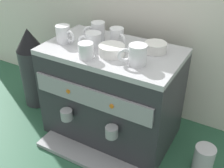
# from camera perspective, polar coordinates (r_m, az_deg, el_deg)

# --- Properties ---
(ground_plane) EXTENTS (4.00, 4.00, 0.00)m
(ground_plane) POSITION_cam_1_polar(r_m,az_deg,el_deg) (1.54, 0.00, -9.33)
(ground_plane) COLOR #28563D
(tiled_backsplash_wall) EXTENTS (2.80, 0.03, 1.14)m
(tiled_backsplash_wall) POSITION_cam_1_polar(r_m,az_deg,el_deg) (1.49, 5.92, 14.49)
(tiled_backsplash_wall) COLOR silver
(tiled_backsplash_wall) RESTS_ON ground_plane
(espresso_machine) EXTENTS (0.64, 0.48, 0.48)m
(espresso_machine) POSITION_cam_1_polar(r_m,az_deg,el_deg) (1.39, -0.09, -2.03)
(espresso_machine) COLOR #2D2D33
(espresso_machine) RESTS_ON ground_plane
(ceramic_cup_0) EXTENTS (0.07, 0.10, 0.07)m
(ceramic_cup_0) POSITION_cam_1_polar(r_m,az_deg,el_deg) (1.19, -5.29, 6.92)
(ceramic_cup_0) COLOR white
(ceramic_cup_0) RESTS_ON espresso_machine
(ceramic_cup_1) EXTENTS (0.10, 0.09, 0.06)m
(ceramic_cup_1) POSITION_cam_1_polar(r_m,az_deg,el_deg) (1.30, -3.99, 9.08)
(ceramic_cup_1) COLOR white
(ceramic_cup_1) RESTS_ON espresso_machine
(ceramic_cup_2) EXTENTS (0.10, 0.08, 0.08)m
(ceramic_cup_2) POSITION_cam_1_polar(r_m,az_deg,el_deg) (1.30, 1.07, 9.64)
(ceramic_cup_2) COLOR white
(ceramic_cup_2) RESTS_ON espresso_machine
(ceramic_cup_3) EXTENTS (0.11, 0.09, 0.08)m
(ceramic_cup_3) POSITION_cam_1_polar(r_m,az_deg,el_deg) (1.13, 5.00, 5.96)
(ceramic_cup_3) COLOR white
(ceramic_cup_3) RESTS_ON espresso_machine
(ceramic_cup_4) EXTENTS (0.11, 0.07, 0.08)m
(ceramic_cup_4) POSITION_cam_1_polar(r_m,az_deg,el_deg) (1.35, -9.82, 10.02)
(ceramic_cup_4) COLOR white
(ceramic_cup_4) RESTS_ON espresso_machine
(ceramic_cup_5) EXTENTS (0.09, 0.10, 0.08)m
(ceramic_cup_5) POSITION_cam_1_polar(r_m,az_deg,el_deg) (1.37, -3.03, 10.82)
(ceramic_cup_5) COLOR white
(ceramic_cup_5) RESTS_ON espresso_machine
(ceramic_bowl_0) EXTENTS (0.10, 0.10, 0.04)m
(ceramic_bowl_0) POSITION_cam_1_polar(r_m,az_deg,el_deg) (1.25, 8.87, 7.38)
(ceramic_bowl_0) COLOR white
(ceramic_bowl_0) RESTS_ON espresso_machine
(ceramic_bowl_1) EXTENTS (0.11, 0.11, 0.04)m
(ceramic_bowl_1) POSITION_cam_1_polar(r_m,az_deg,el_deg) (1.21, -0.04, 6.88)
(ceramic_bowl_1) COLOR white
(ceramic_bowl_1) RESTS_ON espresso_machine
(coffee_grinder) EXTENTS (0.16, 0.16, 0.48)m
(coffee_grinder) POSITION_cam_1_polar(r_m,az_deg,el_deg) (1.69, -15.82, 3.28)
(coffee_grinder) COLOR #333338
(coffee_grinder) RESTS_ON ground_plane
(milk_pitcher) EXTENTS (0.09, 0.09, 0.13)m
(milk_pitcher) POSITION_cam_1_polar(r_m,az_deg,el_deg) (1.36, 18.21, -14.35)
(milk_pitcher) COLOR #B7B7BC
(milk_pitcher) RESTS_ON ground_plane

